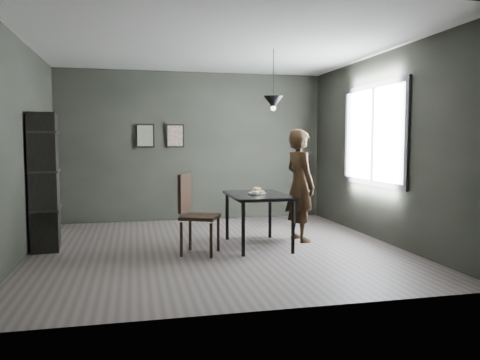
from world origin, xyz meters
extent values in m
plane|color=#3C3634|center=(0.00, 0.00, 0.00)|extent=(5.00, 5.00, 0.00)
cube|color=black|center=(0.00, 2.50, 1.40)|extent=(5.00, 0.10, 2.80)
cube|color=silver|center=(0.00, 0.00, 2.80)|extent=(5.00, 5.00, 0.02)
cube|color=white|center=(2.48, 0.20, 1.60)|extent=(0.02, 1.80, 1.40)
cube|color=black|center=(2.47, 0.20, 1.60)|extent=(0.04, 1.96, 1.56)
cube|color=black|center=(0.60, 0.00, 0.73)|extent=(0.80, 1.20, 0.04)
cylinder|color=black|center=(0.26, -0.54, 0.35)|extent=(0.05, 0.05, 0.71)
cylinder|color=black|center=(0.94, -0.54, 0.35)|extent=(0.05, 0.05, 0.71)
cylinder|color=black|center=(0.26, 0.54, 0.35)|extent=(0.05, 0.05, 0.71)
cylinder|color=black|center=(0.94, 0.54, 0.35)|extent=(0.05, 0.05, 0.71)
cylinder|color=white|center=(0.59, 0.00, 0.76)|extent=(0.23, 0.23, 0.01)
torus|color=beige|center=(0.63, -0.01, 0.78)|extent=(0.12, 0.12, 0.04)
torus|color=beige|center=(0.57, 0.04, 0.78)|extent=(0.12, 0.12, 0.04)
torus|color=beige|center=(0.55, -0.04, 0.78)|extent=(0.12, 0.12, 0.04)
torus|color=beige|center=(0.59, 0.00, 0.82)|extent=(0.13, 0.14, 0.06)
imported|color=black|center=(1.31, 0.23, 0.84)|extent=(0.51, 0.68, 1.68)
cube|color=black|center=(-0.27, -0.28, 0.50)|extent=(0.61, 0.61, 0.04)
cube|color=black|center=(-0.46, -0.20, 0.82)|extent=(0.23, 0.44, 0.51)
cylinder|color=black|center=(-0.53, -0.39, 0.23)|extent=(0.04, 0.04, 0.45)
cylinder|color=black|center=(-0.16, -0.54, 0.23)|extent=(0.04, 0.04, 0.45)
cylinder|color=black|center=(-0.37, -0.02, 0.23)|extent=(0.04, 0.04, 0.45)
cylinder|color=black|center=(-0.01, -0.18, 0.23)|extent=(0.04, 0.04, 0.45)
cube|color=black|center=(-2.32, 0.47, 0.94)|extent=(0.41, 0.66, 1.88)
cylinder|color=black|center=(0.85, 0.10, 2.42)|extent=(0.01, 0.01, 0.75)
cone|color=black|center=(0.85, 0.10, 2.05)|extent=(0.28, 0.28, 0.18)
sphere|color=#FFE0B2|center=(0.85, 0.10, 1.97)|extent=(0.07, 0.07, 0.07)
cube|color=black|center=(-0.90, 2.47, 1.60)|extent=(0.34, 0.03, 0.44)
cube|color=#395043|center=(-0.90, 2.45, 1.60)|extent=(0.28, 0.01, 0.38)
cube|color=black|center=(-0.35, 2.47, 1.60)|extent=(0.34, 0.03, 0.44)
cube|color=brown|center=(-0.35, 2.45, 1.60)|extent=(0.28, 0.01, 0.38)
camera|label=1|loc=(-1.11, -6.37, 1.49)|focal=35.00mm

